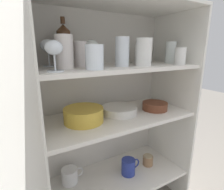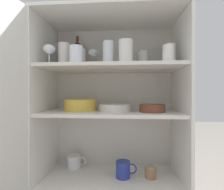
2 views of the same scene
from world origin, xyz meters
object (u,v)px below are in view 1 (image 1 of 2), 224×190
at_px(coffee_mug_primary, 129,167).
at_px(storage_jar, 148,160).
at_px(wine_bottle, 64,45).
at_px(mixing_bowl_large, 84,114).
at_px(serving_bowl_small, 155,106).
at_px(plate_stack_white, 119,110).

bearing_deg(coffee_mug_primary, storage_jar, 2.74).
xyz_separation_m(wine_bottle, coffee_mug_primary, (0.34, -0.13, -0.78)).
height_order(mixing_bowl_large, serving_bowl_small, mixing_bowl_large).
distance_m(mixing_bowl_large, storage_jar, 0.64).
bearing_deg(wine_bottle, coffee_mug_primary, -21.40).
height_order(wine_bottle, serving_bowl_small, wine_bottle).
distance_m(mixing_bowl_large, coffee_mug_primary, 0.51).
bearing_deg(plate_stack_white, coffee_mug_primary, -30.96).
height_order(wine_bottle, mixing_bowl_large, wine_bottle).
relative_size(wine_bottle, mixing_bowl_large, 1.16).
distance_m(plate_stack_white, serving_bowl_small, 0.24).
height_order(coffee_mug_primary, storage_jar, coffee_mug_primary).
relative_size(coffee_mug_primary, storage_jar, 1.84).
relative_size(plate_stack_white, mixing_bowl_large, 1.02).
bearing_deg(mixing_bowl_large, plate_stack_white, 2.91).
bearing_deg(storage_jar, mixing_bowl_large, 178.31).
distance_m(wine_bottle, coffee_mug_primary, 0.86).
height_order(plate_stack_white, storage_jar, plate_stack_white).
distance_m(plate_stack_white, storage_jar, 0.48).
relative_size(serving_bowl_small, coffee_mug_primary, 1.18).
xyz_separation_m(plate_stack_white, coffee_mug_primary, (0.06, -0.03, -0.40)).
bearing_deg(plate_stack_white, mixing_bowl_large, -177.09).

